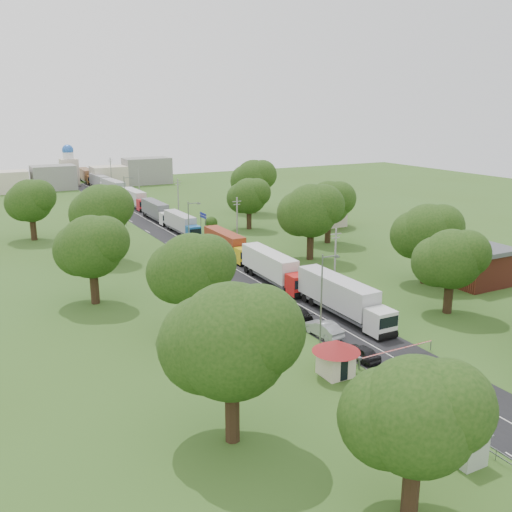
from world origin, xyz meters
TOP-DOWN VIEW (x-y plane):
  - ground at (0.00, 0.00)m, footprint 260.00×260.00m
  - road at (0.00, 20.00)m, footprint 8.00×200.00m
  - boom_barrier at (-1.36, -25.00)m, footprint 9.22×0.35m
  - guard_booth at (-7.20, -25.00)m, footprint 4.40×4.40m
  - kiosk at (-7.00, -40.00)m, footprint 2.30×2.30m
  - guard_rail at (-5.00, -35.00)m, footprint 0.10×17.00m
  - info_sign at (5.20, 35.00)m, footprint 0.12×3.10m
  - pole_1 at (5.50, -7.00)m, footprint 1.60×0.24m
  - pole_2 at (5.50, 21.00)m, footprint 1.60×0.24m
  - pole_3 at (5.50, 49.00)m, footprint 1.60×0.24m
  - pole_4 at (5.50, 77.00)m, footprint 1.60×0.24m
  - pole_5 at (5.50, 105.00)m, footprint 1.60×0.24m
  - lamp_0 at (-5.35, -20.00)m, footprint 2.03×0.22m
  - lamp_1 at (-5.35, 15.00)m, footprint 2.03×0.22m
  - lamp_2 at (-5.35, 50.00)m, footprint 2.03×0.22m
  - tree_2 at (13.99, -17.86)m, footprint 8.00×8.00m
  - tree_3 at (19.99, -7.84)m, footprint 8.80×8.80m
  - tree_4 at (12.99, 10.17)m, footprint 9.60×9.60m
  - tree_5 at (21.99, 18.16)m, footprint 8.80×8.80m
  - tree_6 at (14.99, 35.14)m, footprint 8.00×8.00m
  - tree_7 at (23.99, 50.17)m, footprint 9.60×9.60m
  - tree_8 at (-14.01, -41.86)m, footprint 8.00×8.00m
  - tree_9 at (-20.01, -29.83)m, footprint 9.60×9.60m
  - tree_10 at (-15.01, -9.84)m, footprint 8.80×8.80m
  - tree_11 at (-22.01, 5.16)m, footprint 8.80×8.80m
  - tree_12 at (-16.01, 25.17)m, footprint 9.60×9.60m
  - tree_13 at (-24.01, 45.16)m, footprint 8.80×8.80m
  - house_brick at (26.00, -12.00)m, footprint 8.60×6.60m
  - house_cream at (30.00, 30.00)m, footprint 10.08×10.08m
  - distant_town at (0.68, 110.00)m, footprint 52.00×8.00m
  - church at (-4.00, 118.00)m, footprint 5.00×5.00m
  - truck_0 at (2.25, -13.13)m, footprint 2.70×15.73m
  - truck_1 at (1.60, 1.98)m, footprint 2.90×15.10m
  - truck_2 at (2.22, 18.10)m, footprint 2.40×13.94m
  - truck_3 at (1.62, 37.04)m, footprint 2.55×13.65m
  - truck_4 at (1.61, 51.97)m, footprint 2.47×14.25m
  - truck_5 at (2.24, 69.99)m, footprint 2.81×14.73m
  - truck_6 at (2.15, 88.52)m, footprint 3.52×15.61m
  - truck_7 at (1.94, 104.27)m, footprint 3.20×14.96m
  - truck_8 at (1.78, 121.91)m, footprint 3.06×15.19m
  - car_lane_front at (-3.00, -23.50)m, footprint 1.77×4.26m
  - car_lane_mid at (-3.00, -16.95)m, footprint 2.22×5.17m
  - car_lane_rear at (-3.00, -11.64)m, footprint 2.73×5.57m
  - car_verge_near at (7.26, 9.05)m, footprint 3.19×5.27m
  - car_verge_far at (8.00, 29.92)m, footprint 1.71×4.07m
  - pedestrian_near at (0.15, -28.50)m, footprint 0.62×0.45m
  - pedestrian_booth at (-6.50, -22.27)m, footprint 0.79×0.91m

SIDE VIEW (x-z plane):
  - ground at x=0.00m, z-range 0.00..0.00m
  - road at x=0.00m, z-range -0.02..0.02m
  - guard_rail at x=-5.00m, z-range -0.85..0.85m
  - car_verge_near at x=7.26m, z-range 0.00..1.37m
  - car_verge_far at x=8.00m, z-range 0.00..1.37m
  - car_lane_front at x=-3.00m, z-range 0.00..1.44m
  - car_lane_rear at x=-3.00m, z-range 0.00..1.56m
  - pedestrian_near at x=0.15m, z-range 0.00..1.57m
  - pedestrian_booth at x=-6.50m, z-range 0.00..1.63m
  - car_lane_mid at x=-3.00m, z-range 0.00..1.66m
  - boom_barrier at x=-1.36m, z-range 0.30..1.48m
  - kiosk at x=-7.00m, z-range 0.02..2.43m
  - truck_3 at x=1.62m, z-range 0.12..3.89m
  - truck_2 at x=2.22m, z-range 0.12..3.98m
  - truck_4 at x=1.61m, z-range 0.12..4.07m
  - guard_booth at x=-7.20m, z-range 0.44..3.89m
  - truck_5 at x=2.24m, z-range 0.12..4.20m
  - truck_7 at x=1.94m, z-range 0.13..4.26m
  - truck_1 at x=1.60m, z-range 0.13..4.31m
  - truck_8 at x=1.78m, z-range 0.13..4.33m
  - truck_6 at x=2.15m, z-range 0.13..4.44m
  - truck_0 at x=2.25m, z-range 0.13..4.50m
  - house_brick at x=26.00m, z-range 0.05..5.25m
  - info_sign at x=5.20m, z-range 0.95..5.05m
  - distant_town at x=0.68m, z-range -0.51..7.49m
  - house_cream at x=30.00m, z-range 0.74..6.54m
  - pole_1 at x=5.50m, z-range 0.18..9.18m
  - pole_2 at x=5.50m, z-range 0.18..9.18m
  - pole_3 at x=5.50m, z-range 0.18..9.18m
  - pole_4 at x=5.50m, z-range 0.18..9.18m
  - pole_5 at x=5.50m, z-range 0.18..9.18m
  - church at x=-4.00m, z-range -0.76..11.54m
  - lamp_0 at x=-5.35m, z-range 0.55..10.55m
  - lamp_1 at x=-5.35m, z-range 0.55..10.55m
  - lamp_2 at x=-5.35m, z-range 0.55..10.55m
  - tree_2 at x=13.99m, z-range 1.55..11.65m
  - tree_6 at x=14.99m, z-range 1.55..11.65m
  - tree_8 at x=-14.01m, z-range 1.55..11.65m
  - tree_3 at x=19.99m, z-range 1.69..12.76m
  - tree_5 at x=21.99m, z-range 1.69..12.76m
  - tree_10 at x=-15.01m, z-range 1.69..12.76m
  - tree_11 at x=-22.01m, z-range 1.69..12.76m
  - tree_13 at x=-24.01m, z-range 1.69..12.76m
  - tree_4 at x=12.99m, z-range 1.83..13.88m
  - tree_7 at x=23.99m, z-range 1.83..13.88m
  - tree_9 at x=-20.01m, z-range 1.83..13.88m
  - tree_12 at x=-16.01m, z-range 1.83..13.88m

